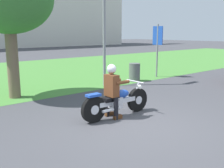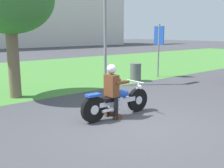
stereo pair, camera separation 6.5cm
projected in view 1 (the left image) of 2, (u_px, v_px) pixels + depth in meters
ground at (137, 126)px, 6.30m from camera, size 120.00×120.00×0.00m
grass_verge at (2, 75)px, 13.70m from camera, size 60.00×12.00×0.01m
motorcycle_lead at (117, 102)px, 6.95m from camera, size 2.18×0.66×0.89m
rider_lead at (112, 87)px, 6.77m from camera, size 0.55×0.48×1.41m
streetlight_pole at (106, 4)px, 10.55m from camera, size 0.96×0.20×5.21m
trash_can at (134, 72)px, 12.05m from camera, size 0.50×0.50×0.82m
sign_banner at (157, 42)px, 12.92m from camera, size 0.08×0.60×2.60m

